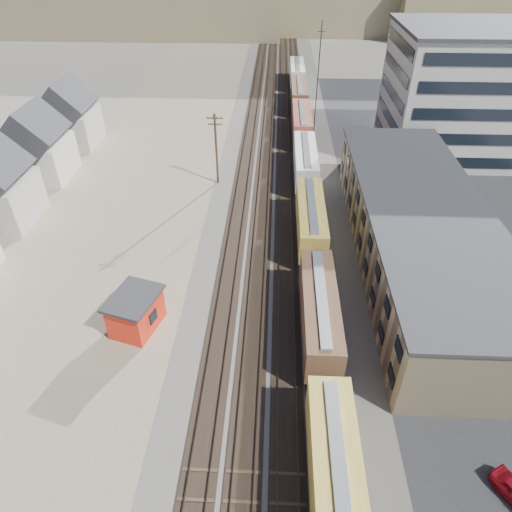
{
  "coord_description": "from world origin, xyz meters",
  "views": [
    {
      "loc": [
        -0.41,
        -16.01,
        30.54
      ],
      "look_at": [
        -2.11,
        20.8,
        3.0
      ],
      "focal_mm": 32.0,
      "sensor_mm": 36.0,
      "label": 1
    }
  ],
  "objects_px": {
    "maintenance_shed": "(136,312)",
    "utility_pole_north": "(216,148)",
    "freight_train": "(308,187)",
    "parked_car_blue": "(420,178)"
  },
  "relations": [
    {
      "from": "freight_train",
      "to": "utility_pole_north",
      "type": "bearing_deg",
      "value": 154.4
    },
    {
      "from": "utility_pole_north",
      "to": "maintenance_shed",
      "type": "distance_m",
      "value": 29.12
    },
    {
      "from": "utility_pole_north",
      "to": "maintenance_shed",
      "type": "relative_size",
      "value": 1.7
    },
    {
      "from": "maintenance_shed",
      "to": "parked_car_blue",
      "type": "xyz_separation_m",
      "value": [
        32.79,
        29.99,
        -1.09
      ]
    },
    {
      "from": "freight_train",
      "to": "maintenance_shed",
      "type": "relative_size",
      "value": 20.35
    },
    {
      "from": "freight_train",
      "to": "parked_car_blue",
      "type": "bearing_deg",
      "value": 23.95
    },
    {
      "from": "utility_pole_north",
      "to": "maintenance_shed",
      "type": "xyz_separation_m",
      "value": [
        -4.14,
        -28.62,
        -3.42
      ]
    },
    {
      "from": "freight_train",
      "to": "utility_pole_north",
      "type": "distance_m",
      "value": 13.87
    },
    {
      "from": "maintenance_shed",
      "to": "utility_pole_north",
      "type": "bearing_deg",
      "value": 81.77
    },
    {
      "from": "maintenance_shed",
      "to": "parked_car_blue",
      "type": "distance_m",
      "value": 44.44
    }
  ]
}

